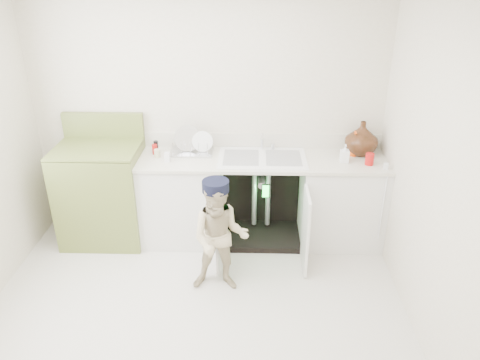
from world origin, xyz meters
The scene contains 5 objects.
ground centered at (0.00, 0.00, 0.00)m, with size 3.50×3.50×0.00m, color beige.
room_shell centered at (0.00, 0.00, 1.25)m, with size 6.00×5.50×1.26m.
counter_run centered at (0.58, 1.21, 0.48)m, with size 2.44×1.02×1.23m.
avocado_stove centered at (-1.05, 1.18, 0.52)m, with size 0.81×0.65×1.26m.
repair_worker centered at (0.19, 0.38, 0.52)m, with size 0.68×0.69×1.04m.
Camera 1 is at (0.45, -2.97, 2.68)m, focal length 35.00 mm.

